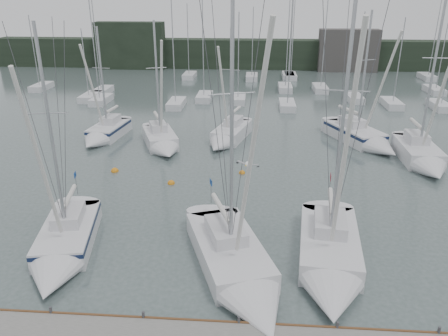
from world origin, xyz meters
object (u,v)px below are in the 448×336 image
object	(u,v)px
sailboat_mid_b	(162,143)
sailboat_mid_e	(423,158)
sailboat_mid_a	(103,134)
sailboat_near_right	(330,265)
sailboat_near_left	(62,249)
sailboat_mid_d	(365,139)
buoy_a	(171,184)
sailboat_mid_c	(227,137)
buoy_c	(115,171)
buoy_b	(242,173)
sailboat_near_center	(241,275)

from	to	relation	value
sailboat_mid_b	sailboat_mid_e	distance (m)	21.76
sailboat_mid_a	sailboat_near_right	bearing A→B (deg)	-40.22
sailboat_near_left	sailboat_mid_d	world-z (taller)	sailboat_near_left
sailboat_near_right	buoy_a	size ratio (longest dim) A/B	28.02
sailboat_mid_e	sailboat_mid_c	bearing A→B (deg)	165.13
sailboat_mid_a	buoy_a	world-z (taller)	sailboat_mid_a
sailboat_mid_d	sailboat_mid_e	xyz separation A→B (m)	(3.54, -4.73, 0.01)
sailboat_near_right	buoy_c	distance (m)	19.19
sailboat_near_right	sailboat_mid_b	world-z (taller)	sailboat_near_right
sailboat_mid_b	buoy_a	xyz separation A→B (m)	(2.13, -7.32, -0.57)
sailboat_near_left	sailboat_mid_a	size ratio (longest dim) A/B	1.16
sailboat_near_right	buoy_b	xyz separation A→B (m)	(-4.80, 12.63, -0.57)
sailboat_near_right	sailboat_mid_a	xyz separation A→B (m)	(-18.08, 19.70, 0.02)
buoy_b	sailboat_near_right	bearing A→B (deg)	-69.18
sailboat_near_left	sailboat_mid_e	size ratio (longest dim) A/B	0.92
buoy_a	buoy_c	bearing A→B (deg)	157.78
buoy_b	sailboat_mid_e	bearing A→B (deg)	10.47
sailboat_mid_d	buoy_b	world-z (taller)	sailboat_mid_d
sailboat_mid_b	sailboat_mid_c	size ratio (longest dim) A/B	1.08
sailboat_near_right	sailboat_mid_b	distance (m)	21.35
sailboat_mid_e	buoy_b	xyz separation A→B (m)	(-14.40, -2.66, -0.64)
buoy_c	buoy_b	bearing A→B (deg)	2.05
sailboat_mid_c	sailboat_near_right	bearing A→B (deg)	-57.15
sailboat_mid_e	sailboat_mid_b	bearing A→B (deg)	174.75
sailboat_near_center	buoy_a	xyz separation A→B (m)	(-5.54, 11.43, -0.54)
sailboat_near_right	buoy_a	world-z (taller)	sailboat_near_right
sailboat_near_center	sailboat_mid_d	size ratio (longest dim) A/B	1.21
sailboat_mid_b	buoy_b	size ratio (longest dim) A/B	24.03
sailboat_mid_a	buoy_a	bearing A→B (deg)	-41.74
sailboat_mid_b	buoy_a	world-z (taller)	sailboat_mid_b
sailboat_near_center	sailboat_mid_e	world-z (taller)	sailboat_near_center
sailboat_mid_c	sailboat_mid_b	bearing A→B (deg)	-143.64
sailboat_near_center	sailboat_mid_b	xyz separation A→B (m)	(-7.66, 18.75, 0.04)
sailboat_mid_b	sailboat_mid_d	distance (m)	18.25
sailboat_near_center	sailboat_near_right	size ratio (longest dim) A/B	1.01
buoy_b	buoy_c	bearing A→B (deg)	-177.95
sailboat_near_left	sailboat_mid_a	bearing A→B (deg)	91.71
sailboat_mid_d	sailboat_mid_e	world-z (taller)	sailboat_mid_e
buoy_c	sailboat_mid_a	bearing A→B (deg)	114.28
sailboat_mid_a	buoy_a	xyz separation A→B (m)	(8.17, -9.39, -0.59)
sailboat_mid_d	buoy_b	bearing A→B (deg)	-169.99
sailboat_near_right	sailboat_mid_b	xyz separation A→B (m)	(-12.04, 17.63, 0.00)
sailboat_near_left	sailboat_mid_e	bearing A→B (deg)	21.65
sailboat_mid_a	buoy_c	world-z (taller)	sailboat_mid_a
sailboat_mid_e	sailboat_near_center	bearing A→B (deg)	-129.48
sailboat_near_center	sailboat_mid_c	world-z (taller)	sailboat_near_center
buoy_a	buoy_c	size ratio (longest dim) A/B	0.90
sailboat_mid_c	buoy_c	size ratio (longest dim) A/B	18.18
sailboat_near_right	sailboat_mid_e	size ratio (longest dim) A/B	1.09
sailboat_near_right	sailboat_mid_c	size ratio (longest dim) A/B	1.39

